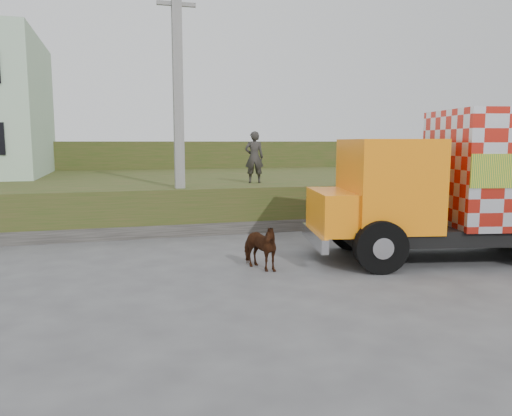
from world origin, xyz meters
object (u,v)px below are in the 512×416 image
object	(u,v)px
utility_pole	(178,107)
cow	(258,247)
cargo_truck	(496,183)
pedestrian	(254,157)

from	to	relation	value
utility_pole	cow	bearing A→B (deg)	-77.03
utility_pole	cargo_truck	world-z (taller)	utility_pole
utility_pole	cow	size ratio (longest dim) A/B	6.18
utility_pole	pedestrian	distance (m)	3.54
cow	pedestrian	size ratio (longest dim) A/B	0.70
pedestrian	cargo_truck	bearing A→B (deg)	135.30
utility_pole	cow	distance (m)	6.31
cargo_truck	cow	xyz separation A→B (m)	(-6.18, 0.48, -1.40)
cargo_truck	pedestrian	bearing A→B (deg)	134.31
cargo_truck	utility_pole	bearing A→B (deg)	153.94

